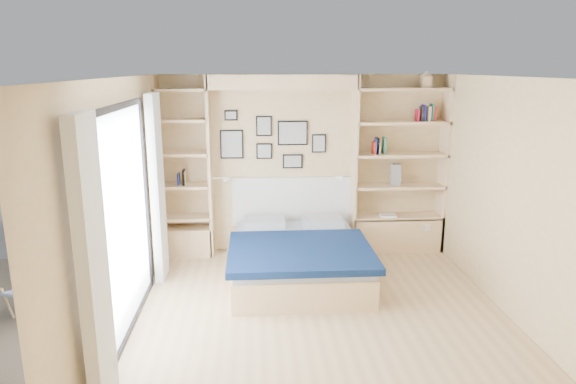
{
  "coord_description": "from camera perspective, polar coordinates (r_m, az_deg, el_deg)",
  "views": [
    {
      "loc": [
        -0.69,
        -4.89,
        2.6
      ],
      "look_at": [
        -0.3,
        0.9,
        1.18
      ],
      "focal_mm": 32.0,
      "sensor_mm": 36.0,
      "label": 1
    }
  ],
  "objects": [
    {
      "name": "ground",
      "position": [
        5.58,
        3.86,
        -14.04
      ],
      "size": [
        4.5,
        4.5,
        0.0
      ],
      "primitive_type": "plane",
      "color": "tan",
      "rests_on": "ground"
    },
    {
      "name": "room_shell",
      "position": [
        6.59,
        -1.06,
        0.41
      ],
      "size": [
        4.5,
        4.5,
        4.5
      ],
      "color": "#DFBB88",
      "rests_on": "ground"
    },
    {
      "name": "bed",
      "position": [
        6.51,
        1.09,
        -7.19
      ],
      "size": [
        1.7,
        2.13,
        1.07
      ],
      "color": "#E2BD87",
      "rests_on": "ground"
    },
    {
      "name": "photo_gallery",
      "position": [
        7.18,
        -1.89,
        5.79
      ],
      "size": [
        1.48,
        0.02,
        0.82
      ],
      "color": "black",
      "rests_on": "ground"
    },
    {
      "name": "reading_lamps",
      "position": [
        7.06,
        -0.56,
        1.51
      ],
      "size": [
        1.92,
        0.12,
        0.15
      ],
      "color": "silver",
      "rests_on": "ground"
    },
    {
      "name": "shelf_decor",
      "position": [
        7.24,
        10.68,
        6.36
      ],
      "size": [
        3.54,
        0.23,
        2.03
      ],
      "color": "#A31B11",
      "rests_on": "ground"
    },
    {
      "name": "deck_chair",
      "position": [
        6.22,
        -24.87,
        -8.49
      ],
      "size": [
        0.73,
        0.91,
        0.8
      ],
      "rotation": [
        0.0,
        0.0,
        -0.37
      ],
      "color": "tan",
      "rests_on": "ground"
    }
  ]
}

